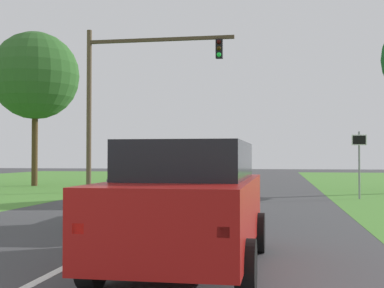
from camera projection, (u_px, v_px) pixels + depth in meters
The scene contains 6 objects.
ground_plane at pixel (163, 217), 15.07m from camera, with size 120.00×120.00×0.00m, color #424244.
red_suv_near at pixel (189, 201), 8.23m from camera, with size 2.29×4.92×1.98m.
pickup_truck_lead at pixel (170, 187), 13.60m from camera, with size 2.54×5.01×1.85m.
traffic_light at pixel (125, 85), 25.29m from camera, with size 7.27×0.40×7.99m.
keep_moving_sign at pixel (359, 156), 21.52m from camera, with size 0.60×0.09×2.79m.
extra_tree_1 at pixel (35, 76), 31.43m from camera, with size 5.26×5.26×9.28m.
Camera 1 is at (3.34, -3.06, 1.74)m, focal length 48.76 mm.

